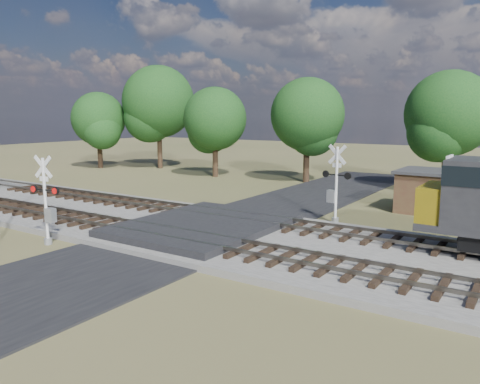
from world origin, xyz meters
The scene contains 10 objects.
ground centered at (0.00, 0.00, 0.00)m, with size 160.00×160.00×0.00m, color brown.
ballast_bed centered at (10.00, 0.50, 0.15)m, with size 140.00×10.00×0.30m, color gray.
road centered at (0.00, 0.00, 0.04)m, with size 7.00×60.00×0.08m, color black.
crossing_panel centered at (0.00, 0.50, 0.32)m, with size 7.00×9.00×0.62m, color #262628.
track_near centered at (3.12, -2.00, 0.41)m, with size 140.00×2.60×0.33m.
track_far centered at (3.12, 3.00, 0.41)m, with size 140.00×2.60×0.33m.
crossing_signal_near centered at (-4.81, -5.23, 1.76)m, with size 1.70×0.42×4.24m.
crossing_signal_far centered at (4.71, 6.45, 1.86)m, with size 1.79×0.44×4.47m.
equipment_shed centered at (8.61, 12.69, 1.35)m, with size 4.02×4.02×2.66m.
treeline centered at (7.47, 20.37, 6.40)m, with size 81.69×10.74×11.63m.
Camera 1 is at (14.51, -18.21, 6.06)m, focal length 35.00 mm.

